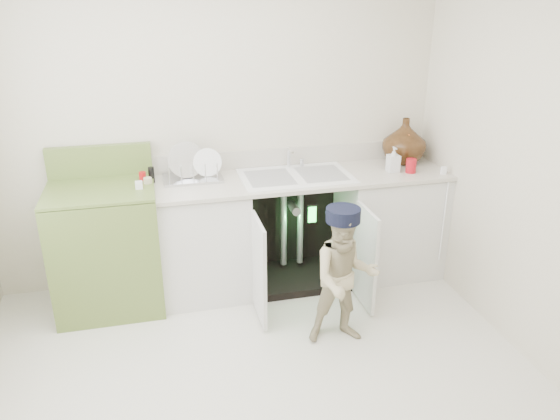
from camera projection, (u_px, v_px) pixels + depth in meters
name	position (u px, v px, depth m)	size (l,w,h in m)	color
ground	(259.00, 384.00, 3.33)	(3.50, 3.50, 0.00)	beige
room_shell	(256.00, 193.00, 2.86)	(6.00, 5.50, 1.26)	beige
counter_run	(300.00, 225.00, 4.37)	(2.44, 1.02, 1.27)	silver
avocado_stove	(107.00, 246.00, 4.02)	(0.75, 0.65, 1.17)	olive
repair_worker	(345.00, 276.00, 3.59)	(0.50, 0.75, 0.97)	#C1AD8A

